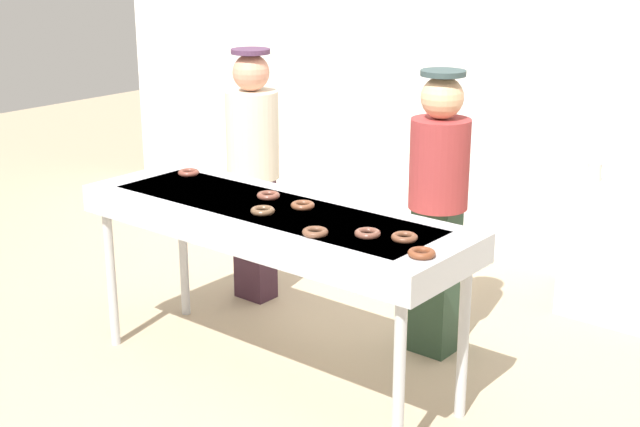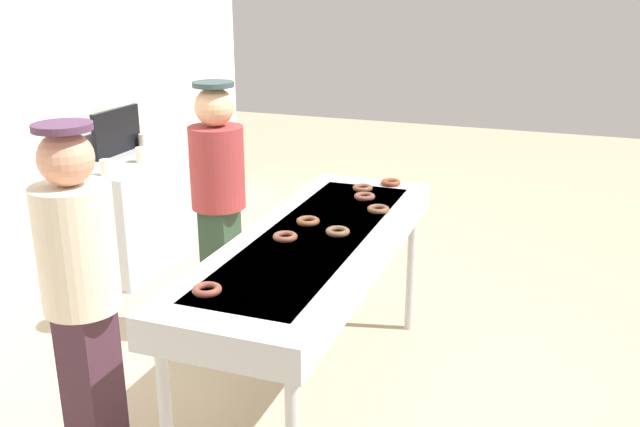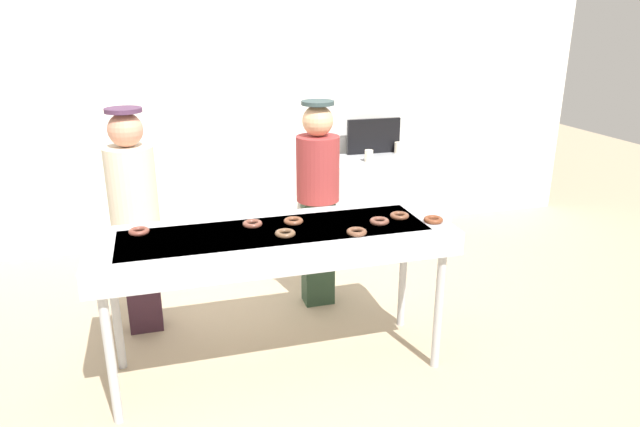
{
  "view_description": "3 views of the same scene",
  "coord_description": "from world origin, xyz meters",
  "views": [
    {
      "loc": [
        3.02,
        -3.33,
        2.38
      ],
      "look_at": [
        0.28,
        0.06,
        1.0
      ],
      "focal_mm": 50.01,
      "sensor_mm": 36.0,
      "label": 1
    },
    {
      "loc": [
        -3.15,
        -1.18,
        2.24
      ],
      "look_at": [
        0.34,
        0.1,
        0.99
      ],
      "focal_mm": 39.19,
      "sensor_mm": 36.0,
      "label": 2
    },
    {
      "loc": [
        -0.65,
        -3.27,
        2.26
      ],
      "look_at": [
        0.32,
        0.09,
        1.05
      ],
      "focal_mm": 31.86,
      "sensor_mm": 36.0,
      "label": 3
    }
  ],
  "objects": [
    {
      "name": "chocolate_donut_0",
      "position": [
        0.84,
        -0.0,
        1.01
      ],
      "size": [
        0.18,
        0.18,
        0.03
      ],
      "primitive_type": "torus",
      "rotation": [
        0.0,
        0.0,
        0.85
      ],
      "color": "brown",
      "rests_on": "fryer_conveyor"
    },
    {
      "name": "back_wall",
      "position": [
        0.0,
        2.53,
        1.5
      ],
      "size": [
        8.0,
        0.12,
        3.01
      ],
      "primitive_type": "cube",
      "color": "white",
      "rests_on": "ground"
    },
    {
      "name": "chocolate_donut_3",
      "position": [
        -0.12,
        0.12,
        1.01
      ],
      "size": [
        0.14,
        0.14,
        0.03
      ],
      "primitive_type": "torus",
      "rotation": [
        0.0,
        0.0,
        1.48
      ],
      "color": "brown",
      "rests_on": "fryer_conveyor"
    },
    {
      "name": "paper_cup_0",
      "position": [
        0.95,
        1.99,
        0.93
      ],
      "size": [
        0.08,
        0.08,
        0.12
      ],
      "primitive_type": "cylinder",
      "color": "beige",
      "rests_on": "prep_counter"
    },
    {
      "name": "chocolate_donut_4",
      "position": [
        -0.82,
        0.18,
        1.01
      ],
      "size": [
        0.16,
        0.16,
        0.03
      ],
      "primitive_type": "torus",
      "rotation": [
        0.0,
        0.0,
        1.93
      ],
      "color": "brown",
      "rests_on": "fryer_conveyor"
    },
    {
      "name": "chocolate_donut_6",
      "position": [
        0.04,
        -0.11,
        1.01
      ],
      "size": [
        0.14,
        0.14,
        0.03
      ],
      "primitive_type": "torus",
      "rotation": [
        0.0,
        0.0,
        1.44
      ],
      "color": "brown",
      "rests_on": "fryer_conveyor"
    },
    {
      "name": "chocolate_donut_1",
      "position": [
        0.14,
        0.09,
        1.01
      ],
      "size": [
        0.16,
        0.16,
        0.03
      ],
      "primitive_type": "torus",
      "rotation": [
        0.0,
        0.0,
        2.79
      ],
      "color": "brown",
      "rests_on": "fryer_conveyor"
    },
    {
      "name": "chocolate_donut_2",
      "position": [
        1.02,
        -0.13,
        1.01
      ],
      "size": [
        0.18,
        0.18,
        0.03
      ],
      "primitive_type": "torus",
      "rotation": [
        0.0,
        0.0,
        0.83
      ],
      "color": "brown",
      "rests_on": "fryer_conveyor"
    },
    {
      "name": "worker_assistant",
      "position": [
        0.51,
        0.83,
        0.96
      ],
      "size": [
        0.34,
        0.34,
        1.67
      ],
      "rotation": [
        0.0,
        0.0,
        3.15
      ],
      "color": "#283F2B",
      "rests_on": "ground"
    },
    {
      "name": "chocolate_donut_7",
      "position": [
        0.47,
        -0.21,
        1.01
      ],
      "size": [
        0.17,
        0.17,
        0.03
      ],
      "primitive_type": "torus",
      "rotation": [
        0.0,
        0.0,
        2.15
      ],
      "color": "brown",
      "rests_on": "fryer_conveyor"
    },
    {
      "name": "ground_plane",
      "position": [
        0.0,
        0.0,
        0.0
      ],
      "size": [
        16.0,
        16.0,
        0.0
      ],
      "primitive_type": "plane",
      "color": "tan"
    },
    {
      "name": "fryer_conveyor",
      "position": [
        0.0,
        0.0,
        0.91
      ],
      "size": [
        2.25,
        0.73,
        1.0
      ],
      "color": "#B7BABF",
      "rests_on": "ground"
    },
    {
      "name": "worker_baker",
      "position": [
        -0.86,
        0.79,
        0.97
      ],
      "size": [
        0.34,
        0.34,
        1.68
      ],
      "rotation": [
        0.0,
        0.0,
        3.2
      ],
      "color": "#39202D",
      "rests_on": "ground"
    },
    {
      "name": "chocolate_donut_5",
      "position": [
        0.67,
        -0.06,
        1.01
      ],
      "size": [
        0.18,
        0.18,
        0.03
      ],
      "primitive_type": "torus",
      "rotation": [
        0.0,
        0.0,
        0.62
      ],
      "color": "brown",
      "rests_on": "fryer_conveyor"
    }
  ]
}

